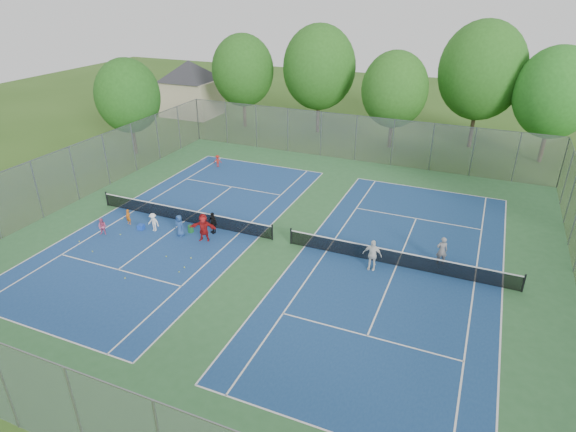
% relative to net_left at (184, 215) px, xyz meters
% --- Properties ---
extents(ground, '(120.00, 120.00, 0.00)m').
position_rel_net_left_xyz_m(ground, '(7.00, 0.00, -0.46)').
color(ground, '#33591B').
rests_on(ground, ground).
extents(court_pad, '(32.00, 32.00, 0.01)m').
position_rel_net_left_xyz_m(court_pad, '(7.00, 0.00, -0.45)').
color(court_pad, '#306535').
rests_on(court_pad, ground).
extents(court_left, '(10.97, 23.77, 0.01)m').
position_rel_net_left_xyz_m(court_left, '(0.00, 0.00, -0.44)').
color(court_left, navy).
rests_on(court_left, court_pad).
extents(court_right, '(10.97, 23.77, 0.01)m').
position_rel_net_left_xyz_m(court_right, '(14.00, 0.00, -0.44)').
color(court_right, navy).
rests_on(court_right, court_pad).
extents(net_left, '(12.87, 0.10, 0.91)m').
position_rel_net_left_xyz_m(net_left, '(0.00, 0.00, 0.00)').
color(net_left, black).
rests_on(net_left, ground).
extents(net_right, '(12.87, 0.10, 0.91)m').
position_rel_net_left_xyz_m(net_right, '(14.00, 0.00, 0.00)').
color(net_right, black).
rests_on(net_right, ground).
extents(fence_north, '(32.00, 0.10, 4.00)m').
position_rel_net_left_xyz_m(fence_north, '(7.00, 16.00, 1.54)').
color(fence_north, gray).
rests_on(fence_north, ground).
extents(fence_south, '(32.00, 0.10, 4.00)m').
position_rel_net_left_xyz_m(fence_south, '(7.00, -16.00, 1.54)').
color(fence_south, gray).
rests_on(fence_south, ground).
extents(fence_west, '(0.10, 32.00, 4.00)m').
position_rel_net_left_xyz_m(fence_west, '(-9.00, 0.00, 1.54)').
color(fence_west, gray).
rests_on(fence_west, ground).
extents(house, '(11.03, 11.03, 7.30)m').
position_rel_net_left_xyz_m(house, '(-15.00, 24.00, 3.76)').
color(house, '#B7A88C').
rests_on(house, ground).
extents(tree_nw, '(6.40, 6.40, 9.58)m').
position_rel_net_left_xyz_m(tree_nw, '(-7.00, 22.00, 5.44)').
color(tree_nw, '#443326').
rests_on(tree_nw, ground).
extents(tree_nl, '(7.20, 7.20, 10.69)m').
position_rel_net_left_xyz_m(tree_nl, '(1.00, 23.00, 6.09)').
color(tree_nl, '#443326').
rests_on(tree_nl, ground).
extents(tree_nc, '(6.00, 6.00, 8.85)m').
position_rel_net_left_xyz_m(tree_nc, '(9.00, 21.00, 4.94)').
color(tree_nc, '#443326').
rests_on(tree_nc, ground).
extents(tree_nr, '(7.60, 7.60, 11.42)m').
position_rel_net_left_xyz_m(tree_nr, '(16.00, 24.00, 6.59)').
color(tree_nr, '#443326').
rests_on(tree_nr, ground).
extents(tree_ne, '(6.60, 6.60, 9.77)m').
position_rel_net_left_xyz_m(tree_ne, '(22.00, 22.00, 5.51)').
color(tree_ne, '#443326').
rests_on(tree_ne, ground).
extents(tree_side_w, '(5.60, 5.60, 8.47)m').
position_rel_net_left_xyz_m(tree_side_w, '(-12.00, 10.00, 4.79)').
color(tree_side_w, '#443326').
rests_on(tree_side_w, ground).
extents(ball_crate, '(0.43, 0.43, 0.32)m').
position_rel_net_left_xyz_m(ball_crate, '(-1.91, -2.00, -0.29)').
color(ball_crate, '#1842B6').
rests_on(ball_crate, ground).
extents(ball_hopper, '(0.27, 0.27, 0.49)m').
position_rel_net_left_xyz_m(ball_hopper, '(1.26, -1.13, -0.21)').
color(ball_hopper, '#248634').
rests_on(ball_hopper, ground).
extents(student_a, '(0.39, 0.27, 1.05)m').
position_rel_net_left_xyz_m(student_a, '(-3.08, -1.73, 0.07)').
color(student_a, '#C05B12').
rests_on(student_a, ground).
extents(student_b, '(0.64, 0.56, 1.10)m').
position_rel_net_left_xyz_m(student_b, '(-3.60, -3.50, 0.10)').
color(student_b, '#CA4E79').
rests_on(student_b, ground).
extents(student_c, '(0.79, 0.45, 1.22)m').
position_rel_net_left_xyz_m(student_c, '(-1.00, -1.84, 0.16)').
color(student_c, white).
rests_on(student_c, ground).
extents(student_d, '(0.90, 0.67, 1.42)m').
position_rel_net_left_xyz_m(student_d, '(2.59, -0.60, 0.25)').
color(student_d, black).
rests_on(student_d, ground).
extents(student_e, '(0.77, 0.60, 1.38)m').
position_rel_net_left_xyz_m(student_e, '(0.87, -1.71, 0.24)').
color(student_e, navy).
rests_on(student_e, ground).
extents(student_f, '(1.72, 0.93, 1.77)m').
position_rel_net_left_xyz_m(student_f, '(2.58, -1.66, 0.43)').
color(student_f, '#A81819').
rests_on(student_f, ground).
extents(child_far_baseline, '(0.75, 0.57, 1.03)m').
position_rel_net_left_xyz_m(child_far_baseline, '(-3.25, 9.88, 0.06)').
color(child_far_baseline, '#A72117').
rests_on(child_far_baseline, ground).
extents(instructor, '(0.71, 0.57, 1.68)m').
position_rel_net_left_xyz_m(instructor, '(16.18, 1.19, 0.39)').
color(instructor, gray).
rests_on(instructor, ground).
extents(teen_court_b, '(1.06, 0.46, 1.79)m').
position_rel_net_left_xyz_m(teen_court_b, '(12.76, -0.86, 0.44)').
color(teen_court_b, silver).
rests_on(teen_court_b, ground).
extents(tennis_ball_0, '(0.07, 0.07, 0.07)m').
position_rel_net_left_xyz_m(tennis_ball_0, '(-2.69, -5.45, -0.42)').
color(tennis_ball_0, gold).
rests_on(tennis_ball_0, ground).
extents(tennis_ball_1, '(0.07, 0.07, 0.07)m').
position_rel_net_left_xyz_m(tennis_ball_1, '(1.03, -1.03, -0.42)').
color(tennis_ball_1, yellow).
rests_on(tennis_ball_1, ground).
extents(tennis_ball_2, '(0.07, 0.07, 0.07)m').
position_rel_net_left_xyz_m(tennis_ball_2, '(3.25, -5.32, -0.42)').
color(tennis_ball_2, '#A7C82E').
rests_on(tennis_ball_2, ground).
extents(tennis_ball_3, '(0.07, 0.07, 0.07)m').
position_rel_net_left_xyz_m(tennis_ball_3, '(3.02, -3.83, -0.42)').
color(tennis_ball_3, '#D9E936').
rests_on(tennis_ball_3, ground).
extents(tennis_ball_4, '(0.07, 0.07, 0.07)m').
position_rel_net_left_xyz_m(tennis_ball_4, '(3.25, -4.81, -0.42)').
color(tennis_ball_4, '#CCF238').
rests_on(tennis_ball_4, ground).
extents(tennis_ball_5, '(0.07, 0.07, 0.07)m').
position_rel_net_left_xyz_m(tennis_ball_5, '(-2.59, -3.17, -0.42)').
color(tennis_ball_5, '#BDDF33').
rests_on(tennis_ball_5, ground).
extents(tennis_ball_6, '(0.07, 0.07, 0.07)m').
position_rel_net_left_xyz_m(tennis_ball_6, '(-3.98, -1.34, -0.42)').
color(tennis_ball_6, '#B3C42D').
rests_on(tennis_ball_6, ground).
extents(tennis_ball_7, '(0.07, 0.07, 0.07)m').
position_rel_net_left_xyz_m(tennis_ball_7, '(1.63, -4.24, -0.42)').
color(tennis_ball_7, '#A9CB2F').
rests_on(tennis_ball_7, ground).
extents(tennis_ball_8, '(0.07, 0.07, 0.07)m').
position_rel_net_left_xyz_m(tennis_ball_8, '(-4.30, -4.83, -0.42)').
color(tennis_ball_8, gold).
rests_on(tennis_ball_8, ground).
extents(tennis_ball_9, '(0.07, 0.07, 0.07)m').
position_rel_net_left_xyz_m(tennis_ball_9, '(0.94, -6.96, -0.42)').
color(tennis_ball_9, yellow).
rests_on(tennis_ball_9, ground).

